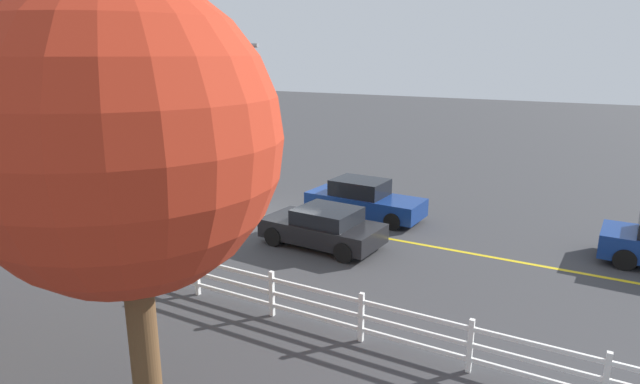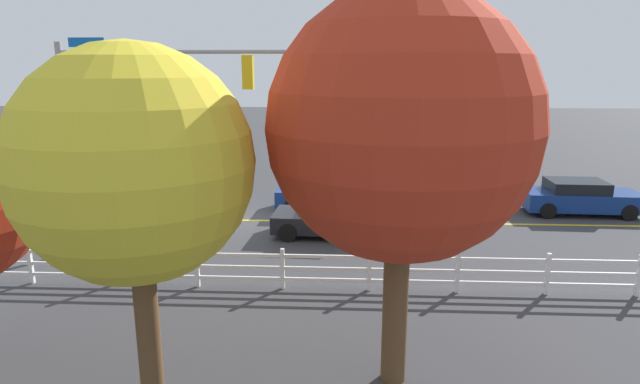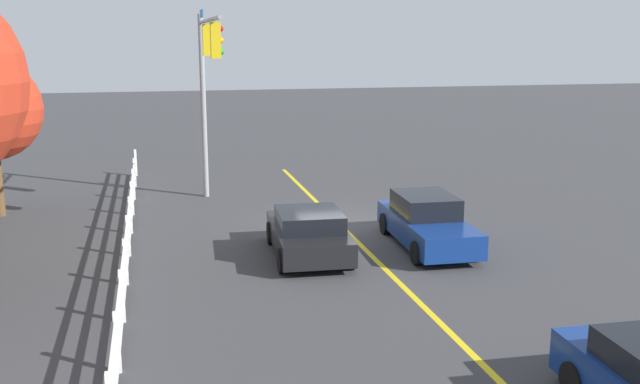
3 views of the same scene
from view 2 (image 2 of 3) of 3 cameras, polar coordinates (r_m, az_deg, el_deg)
The scene contains 9 objects.
ground_plane at distance 20.99m, azimuth -6.86°, elevation -3.09°, with size 120.00×120.00×0.00m, color #38383A.
lane_center_stripe at distance 20.69m, azimuth 4.14°, elevation -3.25°, with size 28.00×0.16×0.01m, color gold.
signal_assembly at distance 17.34m, azimuth -19.66°, elevation 8.90°, with size 7.41×0.38×6.80m.
car_0 at distance 18.90m, azimuth 1.08°, elevation -2.82°, with size 4.03×2.16×1.31m.
car_1 at distance 24.17m, azimuth 26.38°, elevation -0.51°, with size 4.66×2.11×1.40m.
car_2 at distance 22.25m, azimuth 0.98°, elevation -0.16°, with size 4.57×1.96×1.49m.
white_rail_fence at distance 14.38m, azimuth 0.64°, elevation -8.33°, with size 26.10×0.10×1.15m.
tree_0 at distance 9.30m, azimuth 8.86°, elevation 6.90°, with size 4.78×4.78×7.31m.
tree_1 at distance 8.86m, azimuth -19.53°, elevation 2.67°, with size 3.87×3.87×6.36m.
Camera 2 is at (-3.53, 19.82, 5.94)m, focal length 29.44 mm.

